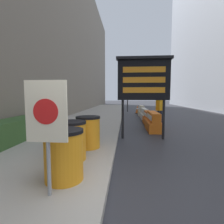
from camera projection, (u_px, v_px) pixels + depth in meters
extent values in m
plane|color=#2D2D33|center=(106.00, 206.00, 2.69)|extent=(120.00, 120.00, 0.00)
cube|color=#706656|center=(59.00, 11.00, 12.07)|extent=(0.40, 50.40, 15.11)
cube|color=#335628|center=(9.00, 131.00, 5.79)|extent=(0.90, 5.48, 0.74)
cylinder|color=orange|center=(64.00, 156.00, 3.18)|extent=(0.69, 0.69, 0.88)
cylinder|color=black|center=(63.00, 131.00, 3.14)|extent=(0.72, 0.72, 0.06)
cylinder|color=orange|center=(71.00, 142.00, 4.21)|extent=(0.69, 0.69, 0.88)
cylinder|color=black|center=(71.00, 123.00, 4.16)|extent=(0.72, 0.72, 0.06)
cylinder|color=orange|center=(88.00, 133.00, 5.20)|extent=(0.69, 0.69, 0.88)
cylinder|color=black|center=(88.00, 117.00, 5.16)|extent=(0.72, 0.72, 0.06)
cylinder|color=gray|center=(48.00, 154.00, 2.66)|extent=(0.06, 0.06, 1.31)
cube|color=beige|center=(46.00, 111.00, 2.58)|extent=(0.63, 0.04, 0.92)
cylinder|color=red|center=(46.00, 112.00, 2.56)|extent=(0.38, 0.01, 0.38)
cylinder|color=black|center=(123.00, 119.00, 6.91)|extent=(0.10, 0.10, 1.53)
cylinder|color=black|center=(163.00, 120.00, 6.78)|extent=(0.10, 0.10, 1.53)
cube|color=black|center=(144.00, 80.00, 6.71)|extent=(1.98, 0.24, 1.53)
cube|color=black|center=(144.00, 58.00, 6.56)|extent=(2.10, 0.34, 0.10)
cube|color=orange|center=(144.00, 70.00, 6.54)|extent=(1.59, 0.02, 0.21)
cube|color=orange|center=(144.00, 80.00, 6.58)|extent=(1.59, 0.02, 0.21)
cube|color=orange|center=(144.00, 90.00, 6.61)|extent=(1.59, 0.02, 0.21)
cube|color=orange|center=(153.00, 126.00, 8.60)|extent=(0.65, 1.93, 0.45)
cube|color=orange|center=(153.00, 117.00, 8.56)|extent=(0.39, 1.93, 0.45)
cube|color=white|center=(149.00, 117.00, 8.57)|extent=(0.02, 1.54, 0.22)
cube|color=orange|center=(148.00, 121.00, 10.57)|extent=(0.54, 1.61, 0.38)
cube|color=orange|center=(148.00, 114.00, 10.54)|extent=(0.33, 1.61, 0.38)
cube|color=white|center=(145.00, 114.00, 10.55)|extent=(0.02, 1.29, 0.19)
cube|color=silver|center=(144.00, 116.00, 12.83)|extent=(0.50, 2.02, 0.38)
cube|color=silver|center=(144.00, 111.00, 12.80)|extent=(0.30, 2.02, 0.38)
cube|color=white|center=(142.00, 111.00, 12.81)|extent=(0.02, 1.62, 0.19)
cube|color=beige|center=(141.00, 113.00, 15.11)|extent=(0.55, 1.76, 0.43)
cube|color=beige|center=(142.00, 108.00, 15.07)|extent=(0.33, 1.76, 0.43)
cube|color=white|center=(140.00, 108.00, 15.08)|extent=(0.02, 1.41, 0.21)
cube|color=black|center=(137.00, 113.00, 16.89)|extent=(0.45, 0.45, 0.04)
cone|color=orange|center=(137.00, 109.00, 16.85)|extent=(0.36, 0.36, 0.76)
cylinder|color=white|center=(137.00, 109.00, 16.85)|extent=(0.21, 0.21, 0.11)
cube|color=black|center=(145.00, 120.00, 12.04)|extent=(0.40, 0.40, 0.04)
cone|color=orange|center=(145.00, 115.00, 12.01)|extent=(0.32, 0.32, 0.68)
cylinder|color=white|center=(145.00, 114.00, 12.00)|extent=(0.19, 0.19, 0.10)
cylinder|color=#2D2D30|center=(128.00, 93.00, 18.57)|extent=(0.12, 0.12, 4.02)
cube|color=black|center=(128.00, 78.00, 18.26)|extent=(0.28, 0.28, 0.84)
sphere|color=#360605|center=(128.00, 75.00, 18.09)|extent=(0.15, 0.15, 0.15)
sphere|color=gold|center=(128.00, 77.00, 18.12)|extent=(0.15, 0.15, 0.15)
sphere|color=black|center=(128.00, 80.00, 18.14)|extent=(0.15, 0.15, 0.15)
cylinder|color=#23283D|center=(158.00, 117.00, 10.39)|extent=(0.14, 0.14, 0.83)
cylinder|color=#23283D|center=(161.00, 117.00, 10.38)|extent=(0.14, 0.14, 0.83)
cube|color=orange|center=(160.00, 105.00, 10.32)|extent=(0.52, 0.50, 0.66)
sphere|color=#956861|center=(160.00, 97.00, 10.28)|extent=(0.23, 0.23, 0.23)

